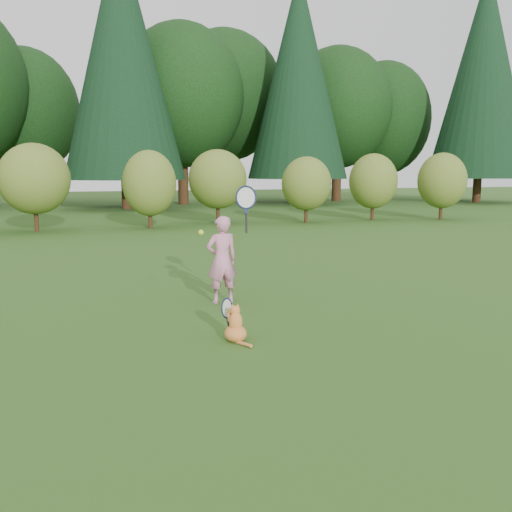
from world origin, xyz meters
name	(u,v)px	position (x,y,z in m)	size (l,w,h in m)	color
ground	(261,316)	(0.00, 0.00, 0.00)	(100.00, 100.00, 0.00)	#2F4B15
shrub_row	(138,187)	(0.00, 13.00, 1.40)	(28.00, 3.00, 2.80)	#5D7123
woodland_backdrop	(108,57)	(0.00, 23.00, 7.50)	(48.00, 10.00, 15.00)	black
child	(223,258)	(-0.27, 0.94, 0.68)	(0.75, 0.50, 1.93)	pink
cat	(235,322)	(-0.65, -0.97, 0.22)	(0.31, 0.58, 0.59)	orange
tennis_ball	(201,232)	(-0.83, -0.08, 1.17)	(0.07, 0.07, 0.07)	#ACDD1A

